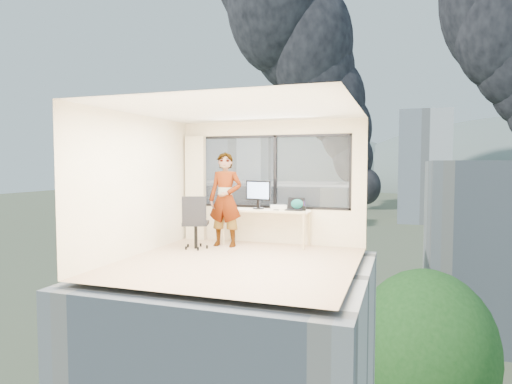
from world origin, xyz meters
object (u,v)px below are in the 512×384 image
at_px(laptop, 295,205).
at_px(game_console, 278,207).
at_px(person, 225,199).
at_px(desk, 266,227).
at_px(handbag, 298,204).
at_px(monitor, 258,194).
at_px(chair, 196,222).

bearing_deg(laptop, game_console, 150.93).
bearing_deg(person, desk, 23.47).
bearing_deg(handbag, desk, -147.43).
distance_m(desk, handbag, 0.81).
height_order(desk, monitor, monitor).
bearing_deg(chair, person, 25.04).
height_order(game_console, handbag, handbag).
xyz_separation_m(person, monitor, (0.57, 0.42, 0.09)).
xyz_separation_m(monitor, game_console, (0.39, 0.18, -0.26)).
height_order(chair, person, person).
relative_size(monitor, laptop, 1.60).
height_order(person, handbag, person).
relative_size(person, monitor, 3.20).
distance_m(chair, laptop, 2.02).
distance_m(person, laptop, 1.42).
height_order(desk, person, person).
xyz_separation_m(monitor, handbag, (0.82, 0.09, -0.19)).
relative_size(game_console, handbag, 1.18).
bearing_deg(game_console, desk, -148.02).
distance_m(desk, game_console, 0.52).
bearing_deg(game_console, chair, -163.44).
distance_m(desk, monitor, 0.71).
relative_size(person, handbag, 6.73).
relative_size(chair, monitor, 1.80).
distance_m(chair, monitor, 1.43).
bearing_deg(game_console, laptop, -49.73).
height_order(chair, game_console, chair).
bearing_deg(chair, laptop, 4.94).
relative_size(person, game_console, 5.73).
relative_size(chair, handbag, 3.79).
relative_size(chair, person, 0.56).
bearing_deg(game_console, monitor, -174.41).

